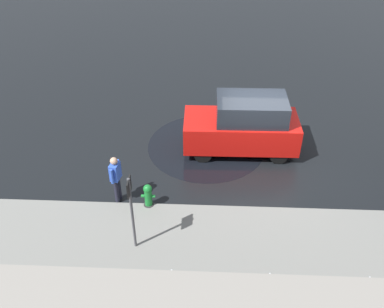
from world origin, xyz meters
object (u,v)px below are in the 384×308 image
moving_hatchback (243,125)px  fire_hydrant (148,196)px  pedestrian (116,176)px  sign_post (131,204)px

moving_hatchback → fire_hydrant: moving_hatchback is taller
fire_hydrant → pedestrian: size_ratio=0.50×
moving_hatchback → sign_post: bearing=56.4°
fire_hydrant → pedestrian: bearing=-12.2°
fire_hydrant → sign_post: 2.01m
sign_post → moving_hatchback: bearing=-123.6°
pedestrian → sign_post: size_ratio=0.68×
fire_hydrant → pedestrian: 1.12m
fire_hydrant → moving_hatchback: bearing=-134.2°
moving_hatchback → pedestrian: bearing=36.0°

